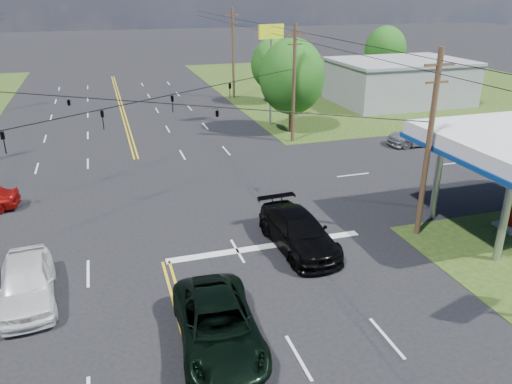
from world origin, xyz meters
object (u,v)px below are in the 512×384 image
object	(u,v)px
tree_right_a	(292,77)
retail_ne	(399,83)
pole_ne	(294,83)
tree_far_r	(385,50)
pole_right_far	(233,53)
tree_right_b	(273,65)
suv_black	(298,231)
pickup_dkgreen	(218,325)
pickup_white	(27,282)
pole_se	(429,144)

from	to	relation	value
tree_right_a	retail_ne	bearing A→B (deg)	26.57
pole_ne	tree_far_r	distance (m)	29.70
retail_ne	pole_right_far	world-z (taller)	pole_right_far
tree_right_b	retail_ne	bearing A→B (deg)	-16.50
pole_ne	pole_right_far	size ratio (longest dim) A/B	0.95
tree_far_r	retail_ne	bearing A→B (deg)	-111.80
pole_ne	tree_far_r	bearing A→B (deg)	45.00
retail_ne	tree_right_b	distance (m)	14.22
suv_black	pole_ne	bearing A→B (deg)	66.56
tree_right_a	pickup_dkgreen	size ratio (longest dim) A/B	1.35
pole_right_far	tree_far_r	size ratio (longest dim) A/B	1.31
tree_right_b	tree_far_r	xyz separation A→B (m)	(17.50, 6.00, 0.33)
tree_far_r	suv_black	xyz separation A→B (m)	(-27.52, -38.50, -3.66)
suv_black	pickup_white	world-z (taller)	pickup_white
tree_far_r	suv_black	world-z (taller)	tree_far_r
pole_se	tree_far_r	bearing A→B (deg)	61.70
pickup_white	tree_right_b	bearing A→B (deg)	51.79
pole_se	pole_right_far	distance (m)	37.00
pole_right_far	pickup_dkgreen	world-z (taller)	pole_right_far
pole_right_far	pickup_white	bearing A→B (deg)	-116.59
retail_ne	tree_far_r	bearing A→B (deg)	68.20
pole_right_far	pole_ne	bearing A→B (deg)	-90.00
retail_ne	pole_ne	size ratio (longest dim) A/B	1.47
pole_se	suv_black	xyz separation A→B (m)	(-6.52, 0.50, -4.04)
suv_black	tree_right_b	bearing A→B (deg)	69.85
pole_ne	pole_se	bearing A→B (deg)	-90.00
retail_ne	pickup_dkgreen	size ratio (longest dim) A/B	2.31
tree_right_a	tree_right_b	size ratio (longest dim) A/B	1.15
pole_se	pickup_dkgreen	distance (m)	13.80
tree_right_a	pole_ne	bearing A→B (deg)	-108.43
tree_right_a	tree_far_r	distance (m)	26.91
pole_ne	tree_right_b	xyz separation A→B (m)	(3.50, 15.00, -0.70)
pole_se	pole_right_far	xyz separation A→B (m)	(0.00, 37.00, 0.25)
pickup_dkgreen	tree_far_r	bearing A→B (deg)	56.86
pole_se	pickup_dkgreen	xyz separation A→B (m)	(-11.99, -5.48, -4.07)
pole_right_far	tree_right_a	distance (m)	16.03
pole_ne	tree_right_a	bearing A→B (deg)	71.57
pole_right_far	tree_right_b	size ratio (longest dim) A/B	1.41
tree_right_a	pickup_dkgreen	bearing A→B (deg)	-116.12
retail_ne	tree_right_a	world-z (taller)	tree_right_a
tree_far_r	pole_ne	bearing A→B (deg)	-135.00
pole_ne	pole_right_far	world-z (taller)	pole_right_far
suv_black	pickup_dkgreen	bearing A→B (deg)	-135.47
tree_right_b	pickup_dkgreen	distance (m)	41.62
pole_se	pole_ne	bearing A→B (deg)	90.00
retail_ne	tree_right_b	world-z (taller)	tree_right_b
pole_se	pole_right_far	size ratio (longest dim) A/B	0.95
pole_se	pole_ne	size ratio (longest dim) A/B	1.00
retail_ne	pole_ne	xyz separation A→B (m)	(-17.00, -11.00, 2.72)
pole_right_far	pickup_dkgreen	xyz separation A→B (m)	(-11.99, -42.48, -4.33)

